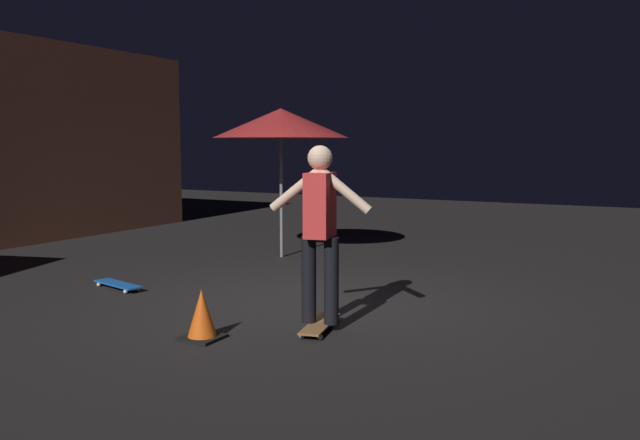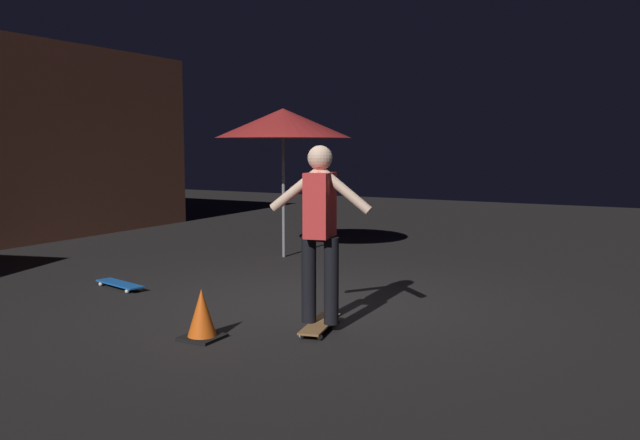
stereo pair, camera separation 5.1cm
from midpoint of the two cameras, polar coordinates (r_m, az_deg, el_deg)
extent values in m
plane|color=black|center=(7.18, -0.82, -7.48)|extent=(28.00, 28.00, 0.00)
cylinder|color=slate|center=(10.12, -3.07, 2.91)|extent=(0.05, 0.05, 2.20)
cone|color=#A52626|center=(10.11, -3.10, 8.44)|extent=(2.10, 2.10, 0.45)
cube|color=olive|center=(6.25, 0.24, -9.04)|extent=(0.80, 0.36, 0.02)
sphere|color=silver|center=(6.56, 0.25, -8.60)|extent=(0.05, 0.05, 0.05)
sphere|color=silver|center=(6.52, 1.70, -8.71)|extent=(0.05, 0.05, 0.05)
sphere|color=silver|center=(6.01, -1.36, -10.04)|extent=(0.05, 0.05, 0.05)
sphere|color=silver|center=(5.96, 0.22, -10.17)|extent=(0.05, 0.05, 0.05)
cube|color=#1959B2|center=(8.36, -16.92, -5.34)|extent=(0.37, 0.81, 0.02)
sphere|color=silver|center=(8.58, -18.44, -5.33)|extent=(0.05, 0.05, 0.05)
sphere|color=silver|center=(8.66, -17.46, -5.18)|extent=(0.05, 0.05, 0.05)
sphere|color=silver|center=(8.07, -16.32, -5.99)|extent=(0.05, 0.05, 0.05)
sphere|color=silver|center=(8.16, -15.30, -5.82)|extent=(0.05, 0.05, 0.05)
cylinder|color=black|center=(6.18, -0.75, -5.22)|extent=(0.14, 0.14, 0.82)
cylinder|color=black|center=(6.12, 1.23, -5.34)|extent=(0.14, 0.14, 0.82)
cube|color=red|center=(6.05, 0.24, 1.32)|extent=(0.42, 0.30, 0.60)
sphere|color=beige|center=(6.02, 0.24, 5.44)|extent=(0.23, 0.23, 0.23)
cylinder|color=beige|center=(6.10, -1.75, 2.77)|extent=(0.20, 0.55, 0.46)
cylinder|color=beige|center=(5.98, 2.27, 2.69)|extent=(0.20, 0.55, 0.46)
cube|color=black|center=(6.08, -10.01, -10.05)|extent=(0.34, 0.34, 0.03)
cone|color=#EA5914|center=(6.02, -10.05, -8.09)|extent=(0.28, 0.28, 0.46)
camera|label=1|loc=(0.03, -89.76, 0.03)|focal=36.65mm
camera|label=2|loc=(0.03, 90.24, -0.03)|focal=36.65mm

